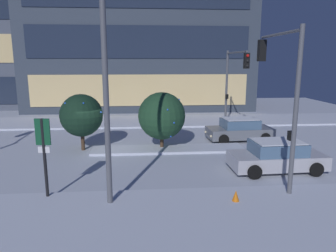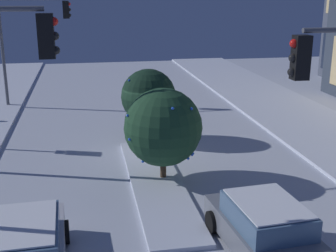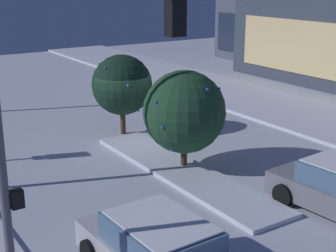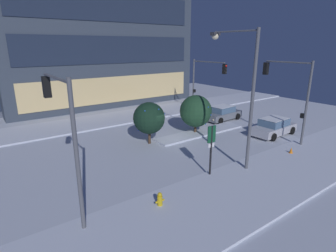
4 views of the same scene
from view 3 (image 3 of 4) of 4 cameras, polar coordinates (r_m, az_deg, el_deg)
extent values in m
plane|color=silver|center=(20.34, -4.32, -1.84)|extent=(52.00, 52.00, 0.00)
cube|color=silver|center=(25.61, 13.32, 1.81)|extent=(52.00, 5.20, 0.14)
cube|color=silver|center=(17.14, 1.62, -5.16)|extent=(9.00, 1.80, 0.14)
cube|color=#232D42|center=(37.82, 10.11, 9.92)|extent=(9.14, 0.10, 2.88)
cube|color=slate|center=(10.96, -0.86, -12.23)|extent=(2.47, 1.79, 0.60)
cube|color=white|center=(10.81, -0.87, -10.68)|extent=(2.29, 1.67, 0.04)
cylinder|color=black|center=(12.89, -1.06, -11.62)|extent=(0.67, 0.24, 0.66)
sphere|color=#F9E5B2|center=(15.72, 11.52, -5.89)|extent=(0.16, 0.16, 0.16)
sphere|color=#F9E5B2|center=(16.66, 14.47, -4.78)|extent=(0.16, 0.16, 0.16)
cylinder|color=black|center=(15.14, 12.84, -7.58)|extent=(0.67, 0.27, 0.66)
cylinder|color=black|center=(16.55, 17.11, -5.77)|extent=(0.67, 0.27, 0.66)
cylinder|color=#565960|center=(9.65, -18.33, -3.50)|extent=(0.18, 0.18, 6.50)
cube|color=black|center=(10.70, 0.83, 12.72)|extent=(0.32, 0.36, 1.00)
sphere|color=black|center=(10.80, 1.68, 12.76)|extent=(0.20, 0.20, 0.20)
sphere|color=black|center=(10.83, 1.67, 11.07)|extent=(0.20, 0.20, 0.20)
cube|color=black|center=(10.01, -16.67, -7.87)|extent=(0.20, 0.24, 0.36)
cylinder|color=#473323|center=(17.45, 1.80, -3.51)|extent=(0.22, 0.22, 0.84)
sphere|color=#1E4228|center=(16.97, 1.85, 1.61)|extent=(2.81, 2.81, 2.81)
sphere|color=blue|center=(16.01, 4.45, 4.14)|extent=(0.10, 0.10, 0.10)
sphere|color=blue|center=(15.85, -0.65, -0.16)|extent=(0.10, 0.10, 0.10)
sphere|color=blue|center=(17.29, 5.05, -1.72)|extent=(0.10, 0.10, 0.10)
sphere|color=blue|center=(15.94, -1.38, 2.71)|extent=(0.10, 0.10, 0.10)
sphere|color=blue|center=(17.45, 5.35, -1.11)|extent=(0.10, 0.10, 0.10)
sphere|color=blue|center=(16.48, 0.45, -2.73)|extent=(0.10, 0.10, 0.10)
sphere|color=blue|center=(17.39, 5.34, -1.25)|extent=(0.10, 0.10, 0.10)
sphere|color=blue|center=(16.67, 5.79, 4.22)|extent=(0.10, 0.10, 0.10)
cylinder|color=#473323|center=(21.32, -5.10, 0.48)|extent=(0.22, 0.22, 1.04)
sphere|color=black|center=(20.94, -5.21, 4.64)|extent=(2.50, 2.50, 2.50)
sphere|color=blue|center=(21.16, -7.73, 6.90)|extent=(0.10, 0.10, 0.10)
sphere|color=blue|center=(19.70, -4.56, 4.57)|extent=(0.10, 0.10, 0.10)
sphere|color=blue|center=(20.11, -7.09, 6.49)|extent=(0.10, 0.10, 0.10)
sphere|color=blue|center=(20.37, -2.24, 5.66)|extent=(0.10, 0.10, 0.10)
sphere|color=blue|center=(21.98, -5.37, 2.73)|extent=(0.10, 0.10, 0.10)
sphere|color=blue|center=(21.02, -3.34, 1.76)|extent=(0.10, 0.10, 0.10)
camera|label=1|loc=(17.16, -65.09, 2.95)|focal=33.98mm
camera|label=2|loc=(7.00, 72.85, 6.96)|focal=48.48mm
camera|label=4|loc=(29.93, -50.09, 13.03)|focal=28.99mm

